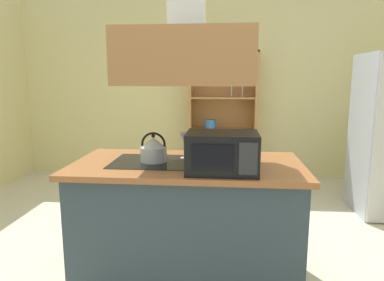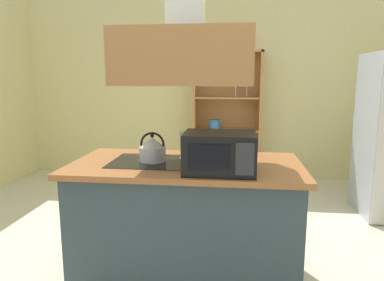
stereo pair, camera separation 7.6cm
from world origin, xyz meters
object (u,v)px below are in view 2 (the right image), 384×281
at_px(dish_cabinet, 227,124).
at_px(kettle, 152,149).
at_px(wine_glass_on_counter, 184,139).
at_px(cutting_board, 224,154).
at_px(microwave, 220,152).

distance_m(dish_cabinet, kettle, 2.76).
bearing_deg(wine_glass_on_counter, kettle, -148.04).
height_order(dish_cabinet, kettle, dish_cabinet).
relative_size(cutting_board, wine_glass_on_counter, 1.65).
distance_m(kettle, microwave, 0.55).
bearing_deg(microwave, wine_glass_on_counter, 128.59).
relative_size(dish_cabinet, cutting_board, 5.53).
bearing_deg(cutting_board, microwave, -91.81).
distance_m(microwave, wine_glass_on_counter, 0.46).
bearing_deg(cutting_board, kettle, -152.27).
distance_m(dish_cabinet, wine_glass_on_counter, 2.61).
bearing_deg(kettle, dish_cabinet, 80.04).
bearing_deg(dish_cabinet, wine_glass_on_counter, -95.89).
distance_m(cutting_board, wine_glass_on_counter, 0.36).
relative_size(dish_cabinet, microwave, 4.09).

